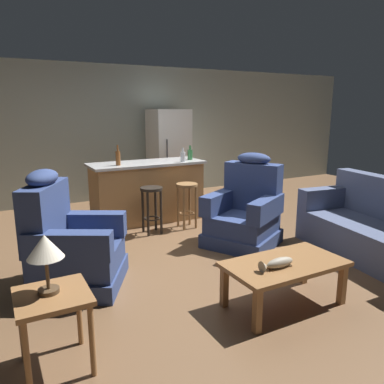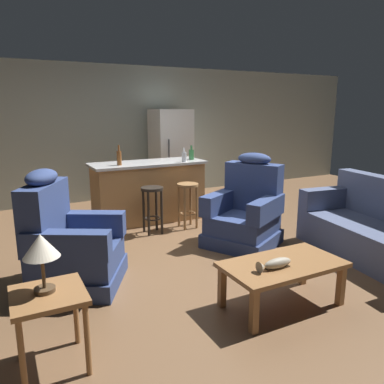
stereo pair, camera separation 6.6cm
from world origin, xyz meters
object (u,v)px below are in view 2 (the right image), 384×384
(fish_figurine, at_px, (275,264))
(refrigerator, at_px, (171,155))
(bottle_wine_dark, at_px, (191,154))
(recliner_near_island, at_px, (246,213))
(end_table, at_px, (49,306))
(bar_stool_right, at_px, (188,197))
(bottle_tall_green, at_px, (119,158))
(kitchen_island, at_px, (149,191))
(couch, at_px, (379,231))
(bottle_short_amber, at_px, (184,157))
(table_lamp, at_px, (41,249))
(coffee_table, at_px, (283,268))
(bar_stool_left, at_px, (152,201))
(recliner_near_lamp, at_px, (69,245))

(fish_figurine, height_order, refrigerator, refrigerator)
(bottle_wine_dark, bearing_deg, recliner_near_island, -89.60)
(fish_figurine, xyz_separation_m, end_table, (-1.81, 0.16, -0.00))
(bar_stool_right, height_order, bottle_tall_green, bottle_tall_green)
(kitchen_island, distance_m, bar_stool_right, 0.74)
(couch, bearing_deg, bar_stool_right, -47.21)
(bottle_tall_green, relative_size, bottle_wine_dark, 1.29)
(kitchen_island, relative_size, bottle_short_amber, 8.16)
(table_lamp, height_order, bottle_tall_green, bottle_tall_green)
(couch, distance_m, bar_stool_right, 2.60)
(coffee_table, bearing_deg, end_table, 177.42)
(bar_stool_left, relative_size, bottle_tall_green, 2.25)
(end_table, bearing_deg, bottle_short_amber, 49.07)
(fish_figurine, xyz_separation_m, couch, (1.94, 0.41, -0.12))
(couch, height_order, bottle_wine_dark, bottle_wine_dark)
(coffee_table, relative_size, refrigerator, 0.62)
(recliner_near_island, bearing_deg, kitchen_island, -93.72)
(couch, distance_m, recliner_near_island, 1.62)
(refrigerator, relative_size, bottle_short_amber, 7.98)
(refrigerator, relative_size, bottle_wine_dark, 7.53)
(bar_stool_left, distance_m, bottle_wine_dark, 1.22)
(kitchen_island, bearing_deg, end_table, -122.01)
(recliner_near_island, bearing_deg, bar_stool_right, -98.17)
(recliner_near_island, height_order, refrigerator, refrigerator)
(bar_stool_right, bearing_deg, bottle_wine_dark, 57.77)
(recliner_near_lamp, height_order, bar_stool_left, recliner_near_lamp)
(recliner_near_lamp, bearing_deg, bottle_tall_green, 86.52)
(coffee_table, distance_m, refrigerator, 4.41)
(refrigerator, bearing_deg, bar_stool_left, -121.62)
(recliner_near_island, distance_m, bottle_wine_dark, 1.65)
(end_table, distance_m, bottle_short_amber, 3.70)
(couch, xyz_separation_m, end_table, (-3.75, -0.25, 0.12))
(bar_stool_right, bearing_deg, refrigerator, 73.07)
(kitchen_island, relative_size, bar_stool_left, 2.65)
(recliner_near_island, bearing_deg, recliner_near_lamp, -24.52)
(bar_stool_right, relative_size, bottle_wine_dark, 2.91)
(couch, bearing_deg, coffee_table, 18.59)
(bottle_short_amber, bearing_deg, couch, -61.64)
(couch, height_order, recliner_near_lamp, recliner_near_lamp)
(couch, relative_size, end_table, 3.57)
(recliner_near_island, distance_m, bar_stool_left, 1.35)
(bar_stool_right, bearing_deg, recliner_near_lamp, -149.33)
(table_lamp, distance_m, kitchen_island, 3.56)
(couch, height_order, table_lamp, table_lamp)
(coffee_table, height_order, bar_stool_left, bar_stool_left)
(table_lamp, bearing_deg, coffee_table, -3.34)
(refrigerator, bearing_deg, recliner_near_lamp, -129.86)
(bar_stool_left, relative_size, refrigerator, 0.39)
(couch, bearing_deg, bar_stool_left, -38.14)
(couch, xyz_separation_m, recliner_near_lamp, (-3.41, 0.99, 0.08))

